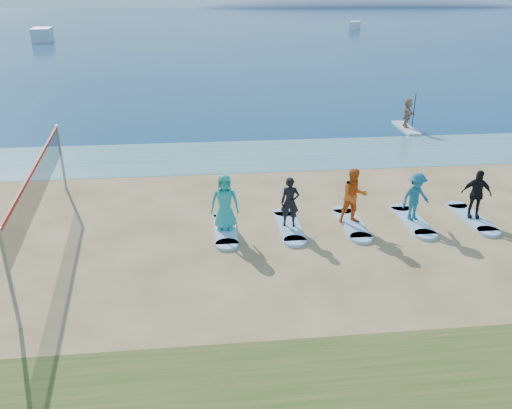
{
  "coord_description": "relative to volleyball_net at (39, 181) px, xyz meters",
  "views": [
    {
      "loc": [
        -2.9,
        -11.71,
        6.9
      ],
      "look_at": [
        -1.41,
        2.0,
        1.1
      ],
      "focal_mm": 35.0,
      "sensor_mm": 36.0,
      "label": 1
    }
  ],
  "objects": [
    {
      "name": "ground",
      "position": [
        7.71,
        -2.5,
        -1.9
      ],
      "size": [
        600.0,
        600.0,
        0.0
      ],
      "primitive_type": "plane",
      "color": "tan",
      "rests_on": "ground"
    },
    {
      "name": "shallow_water",
      "position": [
        7.71,
        8.0,
        -1.9
      ],
      "size": [
        600.0,
        600.0,
        0.0
      ],
      "primitive_type": "plane",
      "color": "teal",
      "rests_on": "ground"
    },
    {
      "name": "ocean",
      "position": [
        7.71,
        157.5,
        -1.9
      ],
      "size": [
        600.0,
        600.0,
        0.0
      ],
      "primitive_type": "plane",
      "color": "navy",
      "rests_on": "ground"
    },
    {
      "name": "island_ridge",
      "position": [
        102.71,
        297.5,
        -1.9
      ],
      "size": [
        220.0,
        56.0,
        18.0
      ],
      "primitive_type": "ellipsoid",
      "color": "slate",
      "rests_on": "ground"
    },
    {
      "name": "volleyball_net",
      "position": [
        0.0,
        0.0,
        0.0
      ],
      "size": [
        1.18,
        9.02,
        2.5
      ],
      "rotation": [
        0.0,
        0.0,
        0.12
      ],
      "color": "gray",
      "rests_on": "ground"
    },
    {
      "name": "paddleboard",
      "position": [
        16.07,
        12.01,
        -1.84
      ],
      "size": [
        0.86,
        3.03,
        0.12
      ],
      "primitive_type": "cube",
      "rotation": [
        0.0,
        0.0,
        -0.06
      ],
      "color": "silver",
      "rests_on": "ground"
    },
    {
      "name": "paddleboarder",
      "position": [
        16.07,
        12.01,
        -1.0
      ],
      "size": [
        0.71,
        1.52,
        1.58
      ],
      "primitive_type": "imported",
      "rotation": [
        0.0,
        0.0,
        1.4
      ],
      "color": "tan",
      "rests_on": "paddleboard"
    },
    {
      "name": "boat_offshore_a",
      "position": [
        -20.27,
        73.5,
        -1.9
      ],
      "size": [
        3.9,
        7.23,
        2.06
      ],
      "primitive_type": "cube",
      "rotation": [
        0.0,
        0.0,
        0.17
      ],
      "color": "silver",
      "rests_on": "ground"
    },
    {
      "name": "boat_offshore_b",
      "position": [
        38.65,
        97.77,
        -1.9
      ],
      "size": [
        4.09,
        6.79,
        1.66
      ],
      "primitive_type": "cube",
      "rotation": [
        0.0,
        0.0,
        -0.34
      ],
      "color": "silver",
      "rests_on": "ground"
    },
    {
      "name": "surfboard_0",
      "position": [
        5.38,
        0.06,
        -1.86
      ],
      "size": [
        0.7,
        2.2,
        0.09
      ],
      "primitive_type": "cube",
      "color": "#9DD0F3",
      "rests_on": "ground"
    },
    {
      "name": "student_0",
      "position": [
        5.38,
        0.06,
        -0.92
      ],
      "size": [
        0.9,
        0.62,
        1.79
      ],
      "primitive_type": "imported",
      "rotation": [
        0.0,
        0.0,
        -0.06
      ],
      "color": "teal",
      "rests_on": "surfboard_0"
    },
    {
      "name": "surfboard_1",
      "position": [
        7.44,
        0.06,
        -1.86
      ],
      "size": [
        0.7,
        2.2,
        0.09
      ],
      "primitive_type": "cube",
      "color": "#9DD0F3",
      "rests_on": "ground"
    },
    {
      "name": "student_1",
      "position": [
        7.44,
        0.06,
        -1.01
      ],
      "size": [
        0.65,
        0.49,
        1.6
      ],
      "primitive_type": "imported",
      "rotation": [
        0.0,
        0.0,
        -0.19
      ],
      "color": "black",
      "rests_on": "surfboard_1"
    },
    {
      "name": "surfboard_2",
      "position": [
        9.49,
        0.06,
        -1.86
      ],
      "size": [
        0.7,
        2.2,
        0.09
      ],
      "primitive_type": "cube",
      "color": "#9DD0F3",
      "rests_on": "ground"
    },
    {
      "name": "student_2",
      "position": [
        9.49,
        0.06,
        -0.9
      ],
      "size": [
        0.93,
        0.74,
        1.82
      ],
      "primitive_type": "imported",
      "rotation": [
        0.0,
        0.0,
        0.06
      ],
      "color": "#D55D16",
      "rests_on": "surfboard_2"
    },
    {
      "name": "surfboard_3",
      "position": [
        11.55,
        0.06,
        -1.86
      ],
      "size": [
        0.7,
        2.2,
        0.09
      ],
      "primitive_type": "cube",
      "color": "#9DD0F3",
      "rests_on": "ground"
    },
    {
      "name": "student_3",
      "position": [
        11.55,
        0.06,
        -1.01
      ],
      "size": [
        1.17,
        0.89,
        1.61
      ],
      "primitive_type": "imported",
      "rotation": [
        0.0,
        0.0,
        0.32
      ],
      "color": "#1B6985",
      "rests_on": "surfboard_3"
    },
    {
      "name": "surfboard_4",
      "position": [
        13.6,
        0.06,
        -1.86
      ],
      "size": [
        0.7,
        2.2,
        0.09
      ],
      "primitive_type": "cube",
      "color": "#9DD0F3",
      "rests_on": "ground"
    },
    {
      "name": "student_4",
      "position": [
        13.6,
        0.06,
        -1.0
      ],
      "size": [
        1.03,
        0.63,
        1.63
      ],
      "primitive_type": "imported",
      "rotation": [
        0.0,
        0.0,
        -0.26
      ],
      "color": "black",
      "rests_on": "surfboard_4"
    }
  ]
}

